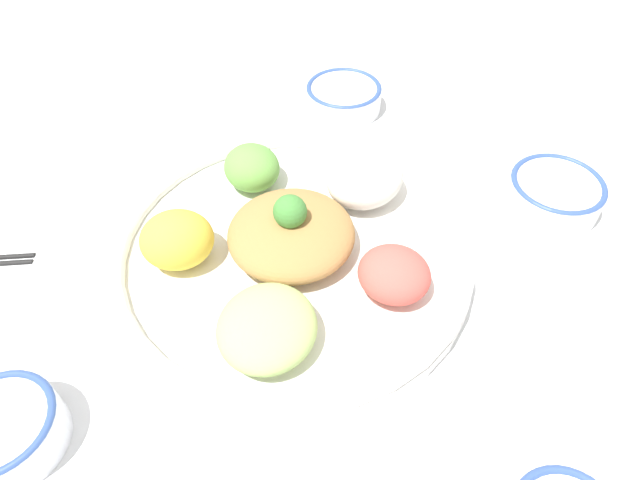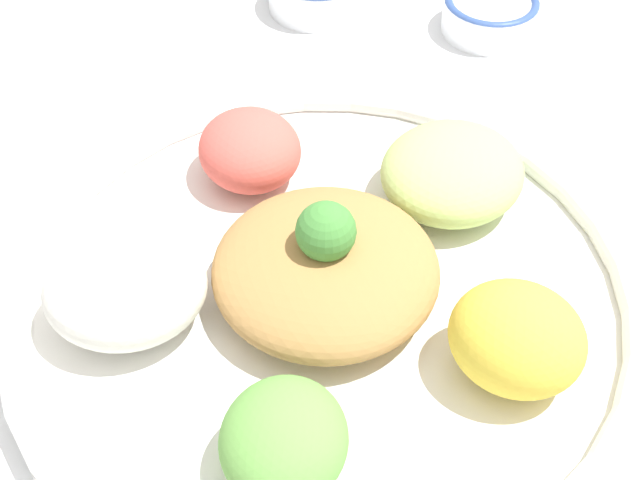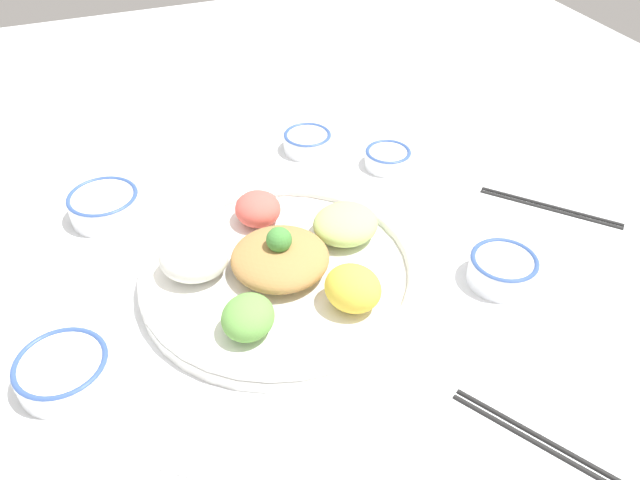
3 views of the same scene
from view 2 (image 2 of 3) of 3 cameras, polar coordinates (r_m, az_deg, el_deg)
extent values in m
plane|color=white|center=(0.61, -4.56, -3.44)|extent=(2.40, 2.40, 0.00)
cylinder|color=white|center=(0.59, 0.35, -4.10)|extent=(0.41, 0.41, 0.02)
torus|color=white|center=(0.57, 0.36, -3.16)|extent=(0.41, 0.41, 0.02)
ellipsoid|color=white|center=(0.56, -12.48, -2.75)|extent=(0.12, 0.12, 0.06)
ellipsoid|color=#6BAD4C|center=(0.49, -2.33, -12.68)|extent=(0.10, 0.10, 0.05)
ellipsoid|color=yellow|center=(0.53, 12.48, -6.18)|extent=(0.11, 0.10, 0.06)
ellipsoid|color=#B7DB7A|center=(0.63, 8.68, 4.05)|extent=(0.12, 0.13, 0.05)
ellipsoid|color=#E55B51|center=(0.64, -4.52, 5.77)|extent=(0.08, 0.08, 0.05)
ellipsoid|color=#AD7F47|center=(0.56, 0.37, -1.92)|extent=(0.14, 0.14, 0.05)
sphere|color=#478E3D|center=(0.53, 0.39, 0.56)|extent=(0.04, 0.04, 0.04)
cylinder|color=white|center=(0.85, 10.80, 13.92)|extent=(0.09, 0.09, 0.03)
torus|color=#38569E|center=(0.84, 10.94, 14.73)|extent=(0.09, 0.09, 0.01)
cylinder|color=#5B3319|center=(0.84, 10.91, 14.57)|extent=(0.07, 0.07, 0.00)
camera|label=1|loc=(0.76, 24.50, 45.33)|focal=30.00mm
camera|label=3|loc=(0.38, 158.28, -14.98)|focal=35.00mm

